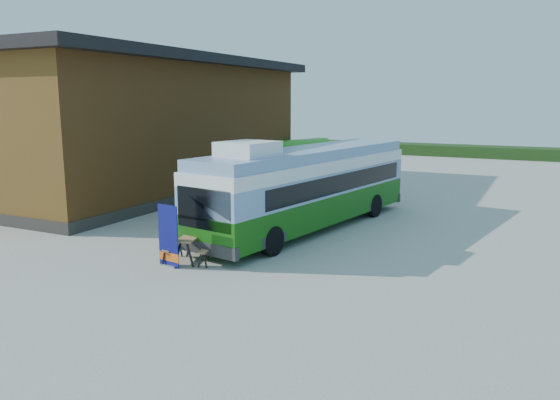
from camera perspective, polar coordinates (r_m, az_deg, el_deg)
The scene contains 10 objects.
ground at distance 18.36m, azimuth -7.25°, elevation -5.93°, with size 100.00×100.00×0.00m, color #BCB7AD.
barn at distance 31.98m, azimuth -13.25°, elevation 7.36°, with size 9.60×21.20×7.50m.
hedge at distance 52.87m, azimuth 24.36°, elevation 4.46°, with size 40.00×3.00×1.00m, color #264419.
bus at distance 21.85m, azimuth 2.96°, elevation 1.59°, with size 4.57×12.48×3.76m.
awning at distance 22.69m, azimuth -2.78°, elevation 4.34°, with size 3.06×4.28×0.50m.
banner at distance 17.35m, azimuth -11.58°, elevation -4.27°, with size 0.85×0.28×1.97m.
picnic_table at distance 17.77m, azimuth -9.44°, elevation -4.48°, with size 1.76×1.65×0.83m.
person_a at distance 24.39m, azimuth 5.12°, elevation 0.25°, with size 0.62×0.41×1.71m, color #999999.
person_b at distance 31.05m, azimuth -3.93°, elevation 2.36°, with size 0.78×0.61×1.61m, color #999999.
slurry_tanker at distance 38.20m, azimuth 2.26°, elevation 4.82°, with size 3.54×6.33×2.47m.
Camera 1 is at (9.83, -14.64, 5.15)m, focal length 35.00 mm.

